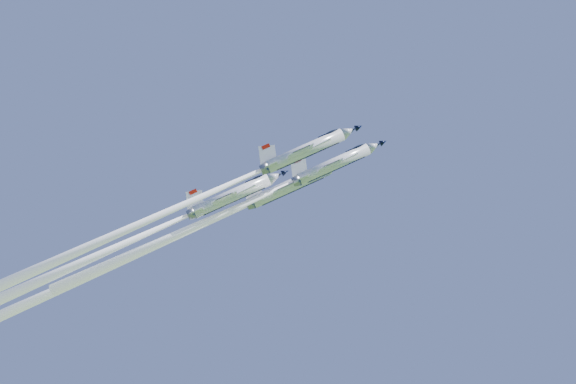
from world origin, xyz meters
The scene contains 4 objects.
jet_lead centered at (-8.48, -2.00, 97.51)m, with size 36.25×23.52×36.83m.
jet_left centered at (-19.99, -4.65, 92.71)m, with size 43.42×28.32×46.70m.
jet_right centered at (-10.17, -15.11, 94.62)m, with size 39.15×25.56×42.43m.
jet_slot centered at (-19.67, -8.66, 93.49)m, with size 33.28×21.44×31.70m.
Camera 1 is at (43.42, -82.39, 73.52)m, focal length 40.00 mm.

